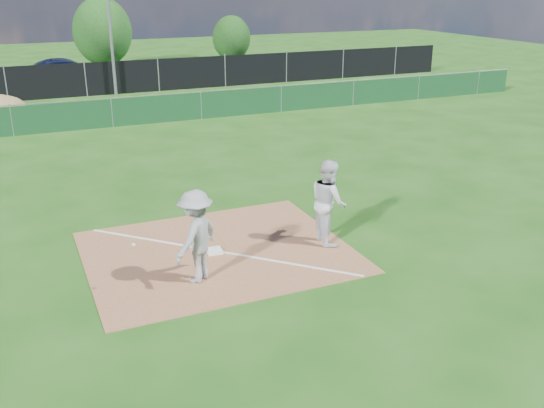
{
  "coord_description": "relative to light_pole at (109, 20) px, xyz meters",
  "views": [
    {
      "loc": [
        -4.02,
        -11.35,
        6.02
      ],
      "look_at": [
        1.39,
        1.0,
        1.0
      ],
      "focal_mm": 40.0,
      "sensor_mm": 36.0,
      "label": 1
    }
  ],
  "objects": [
    {
      "name": "car_mid",
      "position": [
        -2.05,
        4.33,
        -3.21
      ],
      "size": [
        4.88,
        2.14,
        1.56
      ],
      "primitive_type": "imported",
      "rotation": [
        0.0,
        0.0,
        1.68
      ],
      "color": "black",
      "rests_on": "parking_lot"
    },
    {
      "name": "black_fence",
      "position": [
        -1.5,
        0.3,
        -3.1
      ],
      "size": [
        46.0,
        0.04,
        1.8
      ],
      "primitive_type": "cube",
      "color": "black",
      "rests_on": "ground"
    },
    {
      "name": "infield_dirt",
      "position": [
        -1.5,
        -21.7,
        -3.99
      ],
      "size": [
        6.0,
        5.0,
        0.02
      ],
      "primitive_type": "cube",
      "color": "#935E3B",
      "rests_on": "ground"
    },
    {
      "name": "runner",
      "position": [
        1.16,
        -22.16,
        -2.97
      ],
      "size": [
        0.9,
        1.09,
        2.06
      ],
      "primitive_type": "imported",
      "rotation": [
        0.0,
        0.0,
        1.45
      ],
      "color": "silver",
      "rests_on": "ground"
    },
    {
      "name": "play_at_first",
      "position": [
        -2.34,
        -22.88,
        -2.98
      ],
      "size": [
        2.08,
        1.39,
        2.0
      ],
      "color": "#A9A9AB",
      "rests_on": "infield_dirt"
    },
    {
      "name": "car_right",
      "position": [
        3.99,
        4.17,
        -3.33
      ],
      "size": [
        4.81,
        2.7,
        1.32
      ],
      "primitive_type": "imported",
      "rotation": [
        0.0,
        0.0,
        1.77
      ],
      "color": "black",
      "rests_on": "parking_lot"
    },
    {
      "name": "first_base",
      "position": [
        -1.59,
        -21.71,
        -3.94
      ],
      "size": [
        0.37,
        0.37,
        0.07
      ],
      "primitive_type": "cube",
      "rotation": [
        0.0,
        0.0,
        -0.06
      ],
      "color": "white",
      "rests_on": "infield_dirt"
    },
    {
      "name": "light_pole",
      "position": [
        0.0,
        0.0,
        0.0
      ],
      "size": [
        0.16,
        0.16,
        8.0
      ],
      "primitive_type": "cylinder",
      "color": "slate",
      "rests_on": "ground"
    },
    {
      "name": "ground",
      "position": [
        -1.5,
        -12.7,
        -4.0
      ],
      "size": [
        90.0,
        90.0,
        0.0
      ],
      "primitive_type": "plane",
      "color": "#1B4E10",
      "rests_on": "ground"
    },
    {
      "name": "tree_right",
      "position": [
        10.82,
        10.95,
        -2.22
      ],
      "size": [
        2.91,
        2.91,
        3.45
      ],
      "color": "#382316",
      "rests_on": "ground"
    },
    {
      "name": "foul_line",
      "position": [
        -1.5,
        -21.7,
        -3.98
      ],
      "size": [
        5.01,
        5.01,
        0.01
      ],
      "primitive_type": "cube",
      "rotation": [
        0.0,
        0.0,
        0.79
      ],
      "color": "white",
      "rests_on": "infield_dirt"
    },
    {
      "name": "green_fence",
      "position": [
        -1.5,
        -7.7,
        -3.4
      ],
      "size": [
        44.0,
        0.05,
        1.2
      ],
      "primitive_type": "cube",
      "color": "#0F3A1C",
      "rests_on": "ground"
    },
    {
      "name": "tree_mid",
      "position": [
        1.3,
        11.54,
        -1.48
      ],
      "size": [
        4.12,
        4.12,
        4.89
      ],
      "color": "#382316",
      "rests_on": "ground"
    },
    {
      "name": "parking_lot",
      "position": [
        -1.5,
        5.3,
        -4.0
      ],
      "size": [
        46.0,
        9.0,
        0.01
      ],
      "primitive_type": "cube",
      "color": "black",
      "rests_on": "ground"
    }
  ]
}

